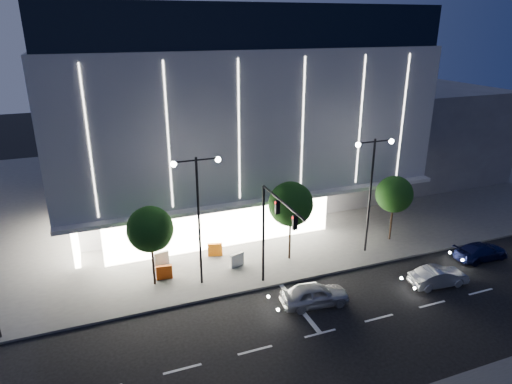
{
  "coord_description": "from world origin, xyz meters",
  "views": [
    {
      "loc": [
        -9.22,
        -20.39,
        16.68
      ],
      "look_at": [
        2.1,
        9.0,
        5.0
      ],
      "focal_mm": 32.0,
      "sensor_mm": 36.0,
      "label": 1
    }
  ],
  "objects": [
    {
      "name": "sidewalk_museum",
      "position": [
        5.0,
        24.0,
        0.07
      ],
      "size": [
        70.0,
        40.0,
        0.15
      ],
      "primitive_type": "cube",
      "color": "#474747",
      "rests_on": "ground"
    },
    {
      "name": "tree_mid",
      "position": [
        4.03,
        7.02,
        4.33
      ],
      "size": [
        3.25,
        3.25,
        6.15
      ],
      "color": "black",
      "rests_on": "ground"
    },
    {
      "name": "car_second",
      "position": [
        11.89,
        0.18,
        0.66
      ],
      "size": [
        4.11,
        1.74,
        1.32
      ],
      "primitive_type": "imported",
      "rotation": [
        0.0,
        0.0,
        1.48
      ],
      "color": "#B9BEC2",
      "rests_on": "ground"
    },
    {
      "name": "barrier_a",
      "position": [
        -5.26,
        7.43,
        0.65
      ],
      "size": [
        1.12,
        0.35,
        1.0
      ],
      "primitive_type": "cube",
      "rotation": [
        0.0,
        0.0,
        -0.1
      ],
      "color": "#C3420A",
      "rests_on": "sidewalk_museum"
    },
    {
      "name": "street_lamp_east",
      "position": [
        10.0,
        6.0,
        5.96
      ],
      "size": [
        3.16,
        0.36,
        9.0
      ],
      "color": "black",
      "rests_on": "ground"
    },
    {
      "name": "car_lead",
      "position": [
        3.02,
        1.16,
        0.74
      ],
      "size": [
        4.5,
        2.19,
        1.48
      ],
      "primitive_type": "imported",
      "rotation": [
        0.0,
        0.0,
        1.47
      ],
      "color": "#A8ABAF",
      "rests_on": "ground"
    },
    {
      "name": "street_lamp_west",
      "position": [
        -3.0,
        6.0,
        5.96
      ],
      "size": [
        3.16,
        0.36,
        9.0
      ],
      "color": "black",
      "rests_on": "ground"
    },
    {
      "name": "barrier_b",
      "position": [
        -5.1,
        9.51,
        0.65
      ],
      "size": [
        1.12,
        0.4,
        1.0
      ],
      "primitive_type": "cube",
      "rotation": [
        0.0,
        0.0,
        0.14
      ],
      "color": "silver",
      "rests_on": "sidewalk_museum"
    },
    {
      "name": "annex_building",
      "position": [
        26.0,
        24.0,
        5.0
      ],
      "size": [
        16.0,
        20.0,
        10.0
      ],
      "primitive_type": "cube",
      "color": "#4C4C51",
      "rests_on": "ground"
    },
    {
      "name": "museum",
      "position": [
        2.98,
        22.31,
        9.27
      ],
      "size": [
        30.0,
        25.8,
        18.0
      ],
      "color": "#4C4C51",
      "rests_on": "ground"
    },
    {
      "name": "ground",
      "position": [
        0.0,
        0.0,
        0.0
      ],
      "size": [
        160.0,
        160.0,
        0.0
      ],
      "primitive_type": "plane",
      "color": "black",
      "rests_on": "ground"
    },
    {
      "name": "barrier_d",
      "position": [
        -0.04,
        7.31,
        0.65
      ],
      "size": [
        1.13,
        0.55,
        1.0
      ],
      "primitive_type": "cube",
      "rotation": [
        0.0,
        0.0,
        0.29
      ],
      "color": "#BCBCBC",
      "rests_on": "sidewalk_museum"
    },
    {
      "name": "traffic_mast",
      "position": [
        1.0,
        3.34,
        5.03
      ],
      "size": [
        0.33,
        5.89,
        7.07
      ],
      "color": "black",
      "rests_on": "ground"
    },
    {
      "name": "tree_left",
      "position": [
        -5.97,
        7.02,
        4.03
      ],
      "size": [
        3.02,
        3.02,
        5.72
      ],
      "color": "black",
      "rests_on": "ground"
    },
    {
      "name": "barrier_c",
      "position": [
        -1.07,
        9.38,
        0.65
      ],
      "size": [
        1.13,
        0.52,
        1.0
      ],
      "primitive_type": "cube",
      "rotation": [
        0.0,
        0.0,
        -0.25
      ],
      "color": "orange",
      "rests_on": "sidewalk_museum"
    },
    {
      "name": "tree_right",
      "position": [
        13.03,
        7.02,
        3.88
      ],
      "size": [
        2.91,
        2.91,
        5.51
      ],
      "color": "black",
      "rests_on": "ground"
    },
    {
      "name": "car_third",
      "position": [
        17.49,
        1.97,
        0.63
      ],
      "size": [
        4.33,
        1.77,
        1.26
      ],
      "primitive_type": "imported",
      "rotation": [
        0.0,
        0.0,
        1.57
      ],
      "color": "#121745",
      "rests_on": "ground"
    }
  ]
}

